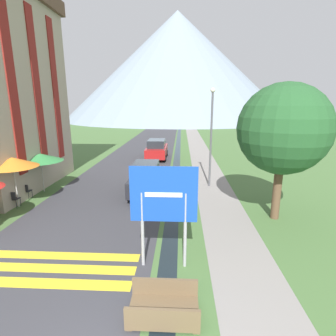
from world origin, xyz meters
TOP-DOWN VIEW (x-y plane):
  - ground_plane at (0.00, 20.00)m, footprint 160.00×160.00m
  - road at (-2.50, 30.00)m, footprint 6.40×60.00m
  - footpath at (3.60, 30.00)m, footprint 2.20×60.00m
  - drainage_channel at (1.20, 30.00)m, footprint 0.60×60.00m
  - crosswalk_marking at (-2.50, 3.91)m, footprint 5.44×1.84m
  - mountain_distant at (0.05, 85.20)m, footprint 70.47×70.47m
  - road_sign at (1.07, 4.25)m, footprint 2.03×0.11m
  - footbridge at (1.20, 2.21)m, footprint 1.70×1.10m
  - parked_car_near at (-0.40, 11.12)m, footprint 1.70×4.02m
  - parked_car_far at (-0.69, 20.93)m, footprint 1.90×4.20m
  - cafe_chair_middle at (-6.65, 8.64)m, footprint 0.40×0.40m
  - cafe_chair_far_left at (-6.73, 9.83)m, footprint 0.40×0.40m
  - cafe_umbrella_middle_orange at (-6.53, 8.80)m, footprint 2.33×2.33m
  - cafe_umbrella_rear_green at (-6.47, 11.17)m, footprint 2.50×2.50m
  - streetlamp at (3.37, 12.74)m, footprint 0.28×0.28m
  - tree_by_path at (5.83, 8.09)m, footprint 3.82×3.82m

SIDE VIEW (x-z plane):
  - ground_plane at x=0.00m, z-range 0.00..0.00m
  - drainage_channel at x=1.20m, z-range 0.00..0.00m
  - road at x=-2.50m, z-range 0.00..0.01m
  - footpath at x=3.60m, z-range 0.00..0.01m
  - crosswalk_marking at x=-2.50m, z-range 0.00..0.01m
  - footbridge at x=1.20m, z-range -0.10..0.55m
  - cafe_chair_middle at x=-6.65m, z-range 0.09..0.94m
  - cafe_chair_far_left at x=-6.73m, z-range 0.09..0.94m
  - parked_car_near at x=-0.40m, z-range 0.00..1.82m
  - parked_car_far at x=-0.69m, z-range 0.00..1.82m
  - cafe_umbrella_rear_green at x=-6.47m, z-range 0.91..3.18m
  - road_sign at x=1.07m, z-range 0.52..3.78m
  - cafe_umbrella_middle_orange at x=-6.53m, z-range 1.02..3.55m
  - streetlamp at x=3.37m, z-range 0.50..6.43m
  - tree_by_path at x=5.83m, z-range 1.03..6.94m
  - mountain_distant at x=0.05m, z-range 0.00..32.66m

